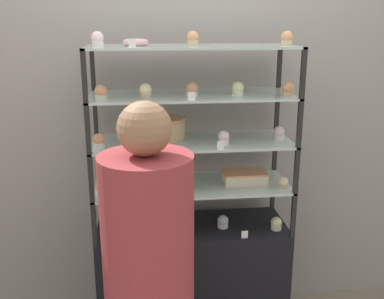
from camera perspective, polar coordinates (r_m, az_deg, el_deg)
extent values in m
cube|color=gray|center=(2.84, -0.81, 3.72)|extent=(8.00, 0.05, 2.60)
cube|color=black|center=(2.87, 0.00, -16.32)|extent=(1.11, 0.43, 0.74)
cube|color=black|center=(2.82, -11.55, -5.81)|extent=(0.02, 0.02, 0.26)
cube|color=black|center=(2.92, 10.22, -4.94)|extent=(0.02, 0.02, 0.26)
cube|color=black|center=(2.45, -12.33, -9.31)|extent=(0.02, 0.02, 0.26)
cube|color=black|center=(2.57, 12.76, -8.12)|extent=(0.02, 0.02, 0.26)
cube|color=#B2C6C1|center=(2.59, 0.00, -4.55)|extent=(1.11, 0.43, 0.01)
cube|color=black|center=(2.73, -11.86, -0.76)|extent=(0.02, 0.02, 0.26)
cube|color=black|center=(2.84, 10.48, -0.05)|extent=(0.02, 0.02, 0.26)
cube|color=black|center=(2.35, -12.71, -3.59)|extent=(0.02, 0.02, 0.26)
cube|color=black|center=(2.47, 13.13, -2.63)|extent=(0.02, 0.02, 0.26)
cube|color=#B2C6C1|center=(2.51, 0.00, 1.01)|extent=(1.11, 0.43, 0.01)
cube|color=black|center=(2.67, -12.18, 4.58)|extent=(0.02, 0.02, 0.26)
cube|color=black|center=(2.78, 10.75, 5.10)|extent=(0.02, 0.02, 0.26)
cube|color=black|center=(2.28, -13.11, 2.56)|extent=(0.02, 0.02, 0.26)
cube|color=black|center=(2.41, 13.52, 3.24)|extent=(0.02, 0.02, 0.26)
cube|color=#B2C6C1|center=(2.45, 0.00, 6.87)|extent=(1.11, 0.43, 0.01)
cube|color=black|center=(2.63, -12.51, 10.12)|extent=(0.02, 0.02, 0.26)
cube|color=black|center=(2.74, 11.04, 10.42)|extent=(0.02, 0.02, 0.26)
cube|color=black|center=(2.24, -13.53, 9.04)|extent=(0.02, 0.02, 0.26)
cube|color=black|center=(2.36, 13.94, 9.38)|extent=(0.02, 0.02, 0.26)
cube|color=#B2C6C1|center=(2.42, 0.00, 12.94)|extent=(1.11, 0.43, 0.01)
cylinder|color=#DBBC84|center=(2.53, -3.10, 2.50)|extent=(0.20, 0.20, 0.10)
cylinder|color=#E5996B|center=(2.52, -3.12, 3.86)|extent=(0.20, 0.20, 0.02)
cube|color=beige|center=(2.62, 6.68, -3.60)|extent=(0.25, 0.15, 0.05)
cube|color=#E5996B|center=(2.61, 6.71, -2.93)|extent=(0.25, 0.15, 0.01)
cylinder|color=beige|center=(2.65, -10.77, -10.02)|extent=(0.06, 0.06, 0.03)
sphere|color=#8C5B42|center=(2.63, -10.81, -9.41)|extent=(0.06, 0.06, 0.06)
cylinder|color=beige|center=(2.58, -3.72, -10.44)|extent=(0.06, 0.06, 0.03)
sphere|color=silver|center=(2.57, -3.73, -9.83)|extent=(0.06, 0.06, 0.06)
cylinder|color=white|center=(2.66, 3.94, -9.58)|extent=(0.06, 0.06, 0.03)
sphere|color=silver|center=(2.65, 3.95, -8.98)|extent=(0.06, 0.06, 0.06)
cylinder|color=white|center=(2.68, 10.62, -9.67)|extent=(0.06, 0.06, 0.03)
sphere|color=#F4EAB2|center=(2.67, 10.66, -9.07)|extent=(0.06, 0.06, 0.06)
cube|color=white|center=(2.55, 6.70, -10.68)|extent=(0.04, 0.00, 0.04)
cylinder|color=white|center=(2.49, -11.58, -5.29)|extent=(0.05, 0.05, 0.02)
sphere|color=#E5996B|center=(2.48, -11.61, -4.75)|extent=(0.05, 0.05, 0.05)
cylinder|color=white|center=(2.52, -3.80, -4.78)|extent=(0.05, 0.05, 0.02)
sphere|color=#F4EAB2|center=(2.51, -3.81, -4.24)|extent=(0.05, 0.05, 0.05)
cylinder|color=#CCB28C|center=(2.58, 11.56, -4.55)|extent=(0.05, 0.05, 0.02)
sphere|color=#F4EAB2|center=(2.57, 11.59, -4.02)|extent=(0.05, 0.05, 0.05)
cube|color=white|center=(2.38, -5.95, -5.78)|extent=(0.04, 0.00, 0.04)
cylinder|color=white|center=(2.41, -11.74, 0.53)|extent=(0.06, 0.06, 0.03)
sphere|color=#E5996B|center=(2.40, -11.79, 1.26)|extent=(0.06, 0.06, 0.06)
cylinder|color=white|center=(2.43, 4.02, 0.97)|extent=(0.06, 0.06, 0.03)
sphere|color=silver|center=(2.42, 4.04, 1.70)|extent=(0.06, 0.06, 0.06)
cylinder|color=white|center=(2.57, 10.95, 1.54)|extent=(0.06, 0.06, 0.03)
sphere|color=silver|center=(2.56, 10.99, 2.24)|extent=(0.06, 0.06, 0.06)
cube|color=white|center=(2.33, 3.63, 0.53)|extent=(0.04, 0.00, 0.04)
cylinder|color=beige|center=(2.35, -11.45, 6.58)|extent=(0.06, 0.06, 0.02)
sphere|color=#E5996B|center=(2.35, -11.49, 7.28)|extent=(0.07, 0.07, 0.07)
cylinder|color=#CCB28C|center=(2.37, -5.89, 6.87)|extent=(0.06, 0.06, 0.02)
sphere|color=#F4EAB2|center=(2.36, -5.91, 7.57)|extent=(0.07, 0.07, 0.07)
cylinder|color=white|center=(2.40, 0.00, 7.07)|extent=(0.06, 0.06, 0.02)
sphere|color=#E5996B|center=(2.39, 0.00, 7.76)|extent=(0.07, 0.07, 0.07)
cylinder|color=white|center=(2.44, 5.81, 7.13)|extent=(0.06, 0.06, 0.02)
sphere|color=#F4EAB2|center=(2.43, 5.83, 7.81)|extent=(0.07, 0.07, 0.07)
cylinder|color=#CCB28C|center=(2.46, 12.07, 6.94)|extent=(0.06, 0.06, 0.02)
sphere|color=#E5996B|center=(2.45, 12.11, 7.61)|extent=(0.07, 0.07, 0.07)
cube|color=white|center=(2.26, -0.07, 6.78)|extent=(0.04, 0.00, 0.04)
cylinder|color=beige|center=(2.33, -11.88, 12.98)|extent=(0.06, 0.06, 0.03)
sphere|color=silver|center=(2.33, -11.93, 13.75)|extent=(0.06, 0.06, 0.06)
cylinder|color=#CCB28C|center=(2.38, -0.01, 13.38)|extent=(0.06, 0.06, 0.03)
sphere|color=#E5996B|center=(2.38, -0.01, 14.13)|extent=(0.06, 0.06, 0.06)
cylinder|color=#CCB28C|center=(2.45, 11.92, 13.12)|extent=(0.06, 0.06, 0.03)
sphere|color=#E5996B|center=(2.45, 11.96, 13.85)|extent=(0.06, 0.06, 0.06)
cube|color=white|center=(2.21, -7.59, 13.22)|extent=(0.04, 0.00, 0.04)
torus|color=#EFB2BC|center=(2.43, -7.18, 13.36)|extent=(0.13, 0.13, 0.03)
cylinder|color=#993338|center=(1.86, -5.65, -10.47)|extent=(0.38, 0.38, 0.66)
sphere|color=#936B4C|center=(1.71, -6.05, 2.65)|extent=(0.21, 0.21, 0.21)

